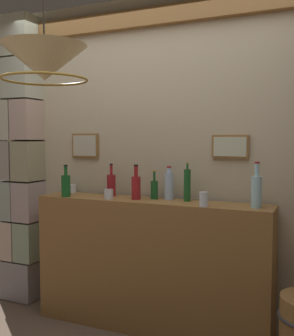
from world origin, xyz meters
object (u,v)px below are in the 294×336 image
object	(u,v)px
liquor_bottle_bourbon	(154,189)
liquor_bottle_tequila	(257,190)
glass_tumbler_shot	(109,194)
liquor_bottle_sherry	(66,185)
liquor_bottle_amaro	(187,185)
glass_tumbler_rocks	(204,199)
glass_tumbler_highball	(72,188)
liquor_bottle_whiskey	(111,185)
liquor_bottle_rum	(169,185)
liquor_bottle_vermouth	(136,186)
pendant_lamp	(44,64)

from	to	relation	value
liquor_bottle_bourbon	liquor_bottle_tequila	distance (m)	0.80
glass_tumbler_shot	liquor_bottle_sherry	bearing A→B (deg)	-175.00
liquor_bottle_amaro	glass_tumbler_shot	size ratio (longest dim) A/B	3.95
glass_tumbler_rocks	glass_tumbler_highball	xyz separation A→B (m)	(-1.26, 0.24, -0.01)
liquor_bottle_whiskey	glass_tumbler_shot	size ratio (longest dim) A/B	3.54
liquor_bottle_rum	liquor_bottle_whiskey	xyz separation A→B (m)	(-0.50, -0.03, -0.01)
liquor_bottle_sherry	glass_tumbler_rocks	size ratio (longest dim) A/B	2.55
liquor_bottle_bourbon	glass_tumbler_rocks	size ratio (longest dim) A/B	2.25
glass_tumbler_shot	liquor_bottle_rum	bearing A→B (deg)	20.73
liquor_bottle_vermouth	pendant_lamp	distance (m)	1.16
liquor_bottle_tequila	glass_tumbler_rocks	size ratio (longest dim) A/B	3.10
liquor_bottle_amaro	liquor_bottle_whiskey	bearing A→B (deg)	179.72
liquor_bottle_amaro	glass_tumbler_highball	size ratio (longest dim) A/B	3.84
liquor_bottle_rum	liquor_bottle_tequila	size ratio (longest dim) A/B	0.82
glass_tumbler_rocks	liquor_bottle_tequila	bearing A→B (deg)	16.34
liquor_bottle_sherry	glass_tumbler_rocks	distance (m)	1.16
liquor_bottle_tequila	glass_tumbler_highball	size ratio (longest dim) A/B	4.06
liquor_bottle_sherry	liquor_bottle_bourbon	xyz separation A→B (m)	(0.71, 0.17, -0.02)
liquor_bottle_whiskey	liquor_bottle_tequila	xyz separation A→B (m)	(1.18, -0.09, 0.02)
liquor_bottle_vermouth	pendant_lamp	bearing A→B (deg)	-106.59
liquor_bottle_whiskey	glass_tumbler_rocks	bearing A→B (deg)	-12.62
liquor_bottle_sherry	liquor_bottle_bourbon	size ratio (longest dim) A/B	1.14
glass_tumbler_shot	liquor_bottle_amaro	bearing A→B (deg)	12.96
glass_tumbler_rocks	pendant_lamp	size ratio (longest dim) A/B	0.18
glass_tumbler_highball	pendant_lamp	distance (m)	1.35
liquor_bottle_bourbon	pendant_lamp	world-z (taller)	pendant_lamp
glass_tumbler_rocks	glass_tumbler_shot	distance (m)	0.78
liquor_bottle_amaro	liquor_bottle_vermouth	bearing A→B (deg)	-169.46
liquor_bottle_sherry	glass_tumbler_highball	distance (m)	0.25
liquor_bottle_amaro	glass_tumbler_highball	distance (m)	1.08
liquor_bottle_bourbon	glass_tumbler_rocks	distance (m)	0.49
liquor_bottle_rum	liquor_bottle_sherry	xyz separation A→B (m)	(-0.82, -0.20, -0.01)
liquor_bottle_bourbon	liquor_bottle_rum	bearing A→B (deg)	13.79
liquor_bottle_bourbon	liquor_bottle_tequila	size ratio (longest dim) A/B	0.72
liquor_bottle_tequila	pendant_lamp	distance (m)	1.60
liquor_bottle_sherry	glass_tumbler_highball	world-z (taller)	liquor_bottle_sherry
liquor_bottle_sherry	pendant_lamp	world-z (taller)	pendant_lamp
liquor_bottle_whiskey	liquor_bottle_vermouth	xyz separation A→B (m)	(0.26, -0.08, 0.01)
liquor_bottle_vermouth	liquor_bottle_tequila	bearing A→B (deg)	-0.68
liquor_bottle_rum	glass_tumbler_rocks	world-z (taller)	liquor_bottle_rum
liquor_bottle_sherry	liquor_bottle_tequila	bearing A→B (deg)	3.32
liquor_bottle_whiskey	liquor_bottle_vermouth	world-z (taller)	liquor_bottle_vermouth
liquor_bottle_rum	glass_tumbler_highball	distance (m)	0.92
glass_tumbler_shot	pendant_lamp	size ratio (longest dim) A/B	0.13
liquor_bottle_vermouth	glass_tumbler_rocks	size ratio (longest dim) A/B	2.67
liquor_bottle_rum	liquor_bottle_amaro	xyz separation A→B (m)	(0.16, -0.03, 0.02)
glass_tumbler_highball	glass_tumbler_shot	size ratio (longest dim) A/B	1.03
liquor_bottle_rum	liquor_bottle_whiskey	distance (m)	0.50
liquor_bottle_sherry	liquor_bottle_bourbon	bearing A→B (deg)	13.71
liquor_bottle_bourbon	glass_tumbler_highball	xyz separation A→B (m)	(-0.81, 0.05, -0.04)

